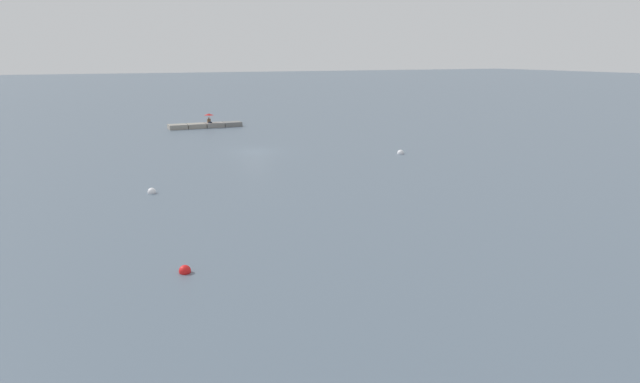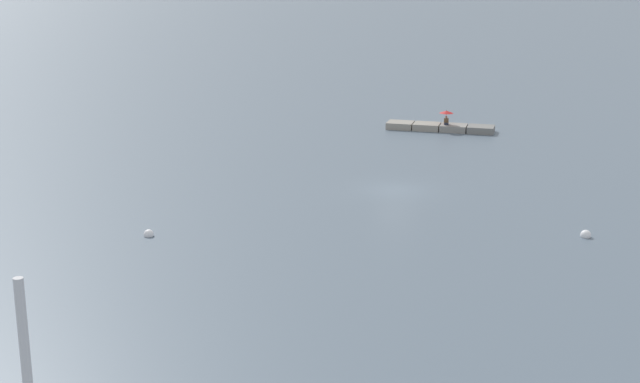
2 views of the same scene
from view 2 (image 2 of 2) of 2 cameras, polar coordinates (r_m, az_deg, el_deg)
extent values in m
plane|color=slate|center=(61.36, 4.73, 0.07)|extent=(500.00, 500.00, 0.00)
cube|color=slate|center=(80.66, 9.99, 3.84)|extent=(2.27, 1.93, 0.58)
cube|color=gray|center=(80.91, 8.33, 3.94)|extent=(2.27, 1.93, 0.58)
cube|color=gray|center=(81.22, 6.67, 4.05)|extent=(2.27, 1.93, 0.58)
cube|color=gray|center=(81.61, 5.03, 4.15)|extent=(2.27, 1.93, 0.58)
cube|color=#1E2333|center=(80.66, 7.88, 4.19)|extent=(0.44, 0.48, 0.16)
cube|color=brown|center=(80.90, 7.87, 4.36)|extent=(0.44, 0.29, 0.52)
sphere|color=tan|center=(80.84, 7.88, 4.61)|extent=(0.22, 0.22, 0.22)
cylinder|color=black|center=(80.76, 7.87, 4.53)|extent=(0.02, 0.02, 1.05)
cone|color=#B21E1E|center=(80.65, 7.88, 4.94)|extent=(1.22, 1.22, 0.21)
sphere|color=black|center=(80.63, 7.89, 5.03)|extent=(0.05, 0.05, 0.05)
sphere|color=white|center=(52.68, -10.63, -2.64)|extent=(0.57, 0.57, 0.57)
sphere|color=white|center=(53.74, 16.23, -2.63)|extent=(0.61, 0.61, 0.61)
camera|label=1|loc=(29.00, -59.88, -6.53)|focal=31.88mm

